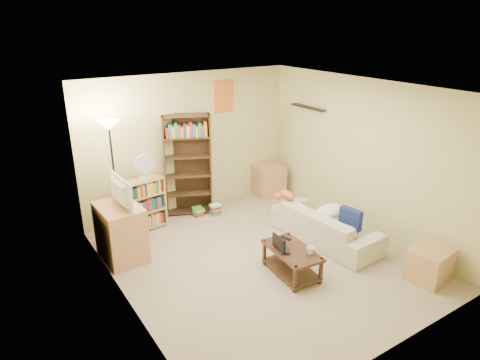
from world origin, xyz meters
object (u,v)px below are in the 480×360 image
object	(u,v)px
coffee_table	(292,258)
mug	(310,251)
sofa	(326,225)
laptop	(286,247)
tabby_cat	(285,195)
end_cabinet	(430,264)
short_bookshelf	(144,204)
desk_fan	(145,166)
side_table	(268,180)
tall_bookshelf	(188,163)
television	(116,193)
floor_lamp	(111,147)
tv_stand	(121,232)

from	to	relation	value
coffee_table	mug	world-z (taller)	mug
sofa	laptop	distance (m)	1.19
tabby_cat	end_cabinet	world-z (taller)	tabby_cat
sofa	short_bookshelf	xyz separation A→B (m)	(-2.25, 1.97, 0.18)
desk_fan	laptop	bearing A→B (deg)	-64.88
side_table	coffee_table	bearing A→B (deg)	-120.22
tabby_cat	desk_fan	bearing A→B (deg)	147.29
mug	tall_bookshelf	xyz separation A→B (m)	(-0.39, 2.81, 0.52)
mug	short_bookshelf	size ratio (longest dim) A/B	0.15
coffee_table	television	distance (m)	2.62
end_cabinet	television	bearing A→B (deg)	139.50
desk_fan	floor_lamp	size ratio (longest dim) A/B	0.22
tall_bookshelf	short_bookshelf	xyz separation A→B (m)	(-0.91, -0.16, -0.52)
tall_bookshelf	end_cabinet	bearing A→B (deg)	-41.42
coffee_table	short_bookshelf	world-z (taller)	short_bookshelf
sofa	tv_stand	xyz separation A→B (m)	(-2.89, 1.26, 0.15)
sofa	coffee_table	size ratio (longest dim) A/B	2.06
coffee_table	tall_bookshelf	distance (m)	2.70
laptop	television	xyz separation A→B (m)	(-1.77, 1.64, 0.64)
television	side_table	bearing A→B (deg)	-78.74
tv_stand	television	distance (m)	0.63
sofa	tall_bookshelf	bearing A→B (deg)	28.58
sofa	end_cabinet	world-z (taller)	sofa
floor_lamp	tall_bookshelf	bearing A→B (deg)	13.72
short_bookshelf	tall_bookshelf	bearing A→B (deg)	3.10
tabby_cat	mug	xyz separation A→B (m)	(-0.67, -1.37, -0.17)
coffee_table	desk_fan	distance (m)	2.77
mug	tv_stand	world-z (taller)	tv_stand
short_bookshelf	side_table	size ratio (longest dim) A/B	1.44
mug	desk_fan	size ratio (longest dim) A/B	0.31
tv_stand	desk_fan	world-z (taller)	desk_fan
tv_stand	mug	bearing A→B (deg)	-47.34
television	floor_lamp	world-z (taller)	floor_lamp
tabby_cat	sofa	bearing A→B (deg)	-67.84
tv_stand	tall_bookshelf	size ratio (longest dim) A/B	0.46
end_cabinet	laptop	bearing A→B (deg)	142.47
tabby_cat	coffee_table	size ratio (longest dim) A/B	0.47
floor_lamp	side_table	world-z (taller)	floor_lamp
television	mug	bearing A→B (deg)	-137.34
television	tall_bookshelf	size ratio (longest dim) A/B	0.41
sofa	end_cabinet	size ratio (longest dim) A/B	3.42
tall_bookshelf	end_cabinet	xyz separation A→B (m)	(1.76, -3.70, -0.73)
side_table	television	bearing A→B (deg)	-166.38
laptop	tall_bookshelf	world-z (taller)	tall_bookshelf
end_cabinet	tabby_cat	bearing A→B (deg)	107.34
mug	television	bearing A→B (deg)	135.02
sofa	tv_stand	size ratio (longest dim) A/B	2.26
mug	desk_fan	bearing A→B (deg)	115.70
tall_bookshelf	short_bookshelf	bearing A→B (deg)	-146.64
floor_lamp	tv_stand	bearing A→B (deg)	-105.12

